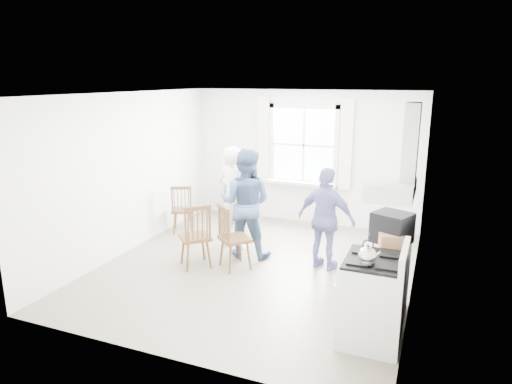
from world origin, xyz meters
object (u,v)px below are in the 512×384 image
windsor_chair_a (182,204)px  person_right (326,219)px  windsor_chair_b (228,230)px  person_mid (246,203)px  gas_stove (373,299)px  low_cabinet (387,277)px  windsor_chair_c (197,230)px  person_left (234,198)px  stereo_stack (392,228)px

windsor_chair_a → person_right: size_ratio=0.59×
windsor_chair_b → person_mid: 0.66m
gas_stove → low_cabinet: size_ratio=1.24×
windsor_chair_b → windsor_chair_c: windsor_chair_c is taller
windsor_chair_a → windsor_chair_b: size_ratio=0.91×
windsor_chair_c → person_right: size_ratio=0.65×
low_cabinet → person_left: person_left is taller
windsor_chair_a → windsor_chair_b: 1.88m
stereo_stack → windsor_chair_a: (-3.85, 1.57, -0.52)m
stereo_stack → windsor_chair_a: stereo_stack is taller
low_cabinet → windsor_chair_b: windsor_chair_b is taller
low_cabinet → windsor_chair_a: bearing=157.3°
gas_stove → low_cabinet: gas_stove is taller
person_left → windsor_chair_c: bearing=99.1°
windsor_chair_a → person_right: 2.90m
gas_stove → windsor_chair_a: (-3.77, 2.31, 0.08)m
windsor_chair_b → person_right: (1.34, 0.56, 0.16)m
windsor_chair_a → person_left: (1.19, -0.29, 0.31)m
windsor_chair_a → person_left: person_left is taller
stereo_stack → windsor_chair_c: stereo_stack is taller
gas_stove → windsor_chair_b: size_ratio=1.11×
windsor_chair_c → person_left: (0.14, 1.04, 0.25)m
gas_stove → stereo_stack: (0.08, 0.74, 0.60)m
stereo_stack → windsor_chair_a: bearing=157.8°
stereo_stack → person_mid: (-2.34, 1.03, -0.21)m
gas_stove → low_cabinet: bearing=84.3°
low_cabinet → person_left: size_ratio=0.52×
stereo_stack → person_left: bearing=154.3°
gas_stove → windsor_chair_c: 2.89m
gas_stove → stereo_stack: size_ratio=2.16×
person_right → windsor_chair_a: bearing=0.2°
windsor_chair_b → person_left: person_left is taller
gas_stove → windsor_chair_b: (-2.28, 1.16, 0.13)m
person_right → windsor_chair_b: bearing=34.7°
windsor_chair_a → stereo_stack: bearing=-22.2°
windsor_chair_c → person_mid: bearing=59.5°
windsor_chair_a → windsor_chair_c: bearing=-51.6°
stereo_stack → person_left: 2.97m
windsor_chair_b → person_mid: person_mid is taller
windsor_chair_b → person_mid: (0.02, 0.61, 0.26)m
gas_stove → person_right: bearing=118.6°
windsor_chair_a → person_right: person_right is taller
low_cabinet → windsor_chair_c: bearing=174.2°
gas_stove → windsor_chair_a: bearing=148.5°
low_cabinet → person_right: bearing=134.6°
stereo_stack → windsor_chair_a: size_ratio=0.56×
windsor_chair_b → person_right: person_right is taller
person_left → person_right: bearing=-173.6°
stereo_stack → person_mid: size_ratio=0.30×
person_right → person_mid: bearing=10.1°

